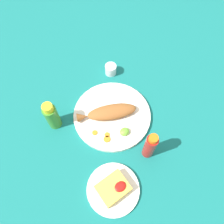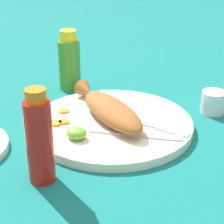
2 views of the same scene
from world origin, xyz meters
TOP-DOWN VIEW (x-y plane):
  - ground_plane at (0.00, 0.00)m, footprint 4.00×4.00m
  - main_plate at (0.00, 0.00)m, footprint 0.34×0.34m
  - fried_fish at (-0.01, 0.01)m, footprint 0.26×0.16m
  - fork_near at (0.08, 0.03)m, footprint 0.19×0.03m
  - fork_far at (0.09, -0.02)m, footprint 0.17×0.09m
  - carrot_slice_near at (-0.11, -0.03)m, footprint 0.02×0.02m
  - carrot_slice_mid at (-0.07, -0.07)m, footprint 0.02×0.02m
  - carrot_slice_far at (-0.09, -0.08)m, footprint 0.03×0.03m
  - lime_wedge_main at (-0.01, -0.10)m, footprint 0.04×0.04m
  - hot_sauce_bottle_red at (0.02, -0.22)m, footprint 0.04×0.04m
  - hot_sauce_bottle_green at (-0.22, 0.12)m, footprint 0.06×0.06m
  - salt_cup at (0.14, 0.20)m, footprint 0.06×0.06m
  - side_plate_fries at (-0.18, -0.26)m, footprint 0.20×0.20m
  - fries_pile at (-0.18, -0.26)m, footprint 0.11×0.09m

SIDE VIEW (x-z plane):
  - ground_plane at x=0.00m, z-range 0.00..0.00m
  - side_plate_fries at x=-0.18m, z-range 0.00..0.01m
  - main_plate at x=0.00m, z-range 0.00..0.02m
  - fork_near at x=0.08m, z-range 0.02..0.02m
  - fork_far at x=0.09m, z-range 0.02..0.02m
  - carrot_slice_near at x=-0.11m, z-range 0.02..0.02m
  - carrot_slice_mid at x=-0.07m, z-range 0.02..0.02m
  - carrot_slice_far at x=-0.09m, z-range 0.02..0.02m
  - salt_cup at x=0.14m, z-range 0.00..0.05m
  - lime_wedge_main at x=-0.01m, z-range 0.02..0.04m
  - fries_pile at x=-0.18m, z-range 0.01..0.05m
  - fried_fish at x=-0.01m, z-range 0.02..0.06m
  - hot_sauce_bottle_green at x=-0.22m, z-range -0.01..0.15m
  - hot_sauce_bottle_red at x=0.02m, z-range 0.00..0.16m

